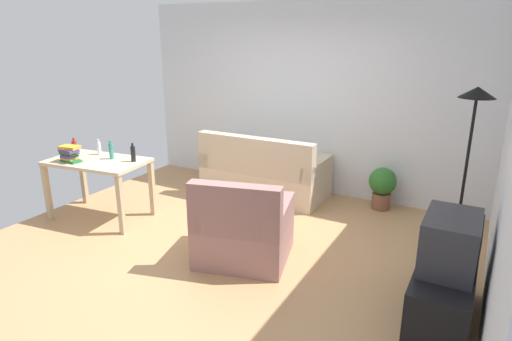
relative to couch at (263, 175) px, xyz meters
name	(u,v)px	position (x,y,z in m)	size (l,w,h in m)	color
ground_plane	(227,246)	(0.37, -1.59, -0.32)	(5.20, 4.40, 0.02)	tan
wall_rear	(306,99)	(0.37, 0.61, 1.04)	(5.20, 0.10, 2.70)	silver
couch	(263,175)	(0.00, 0.00, 0.00)	(1.74, 0.84, 0.92)	beige
tv_stand	(443,294)	(2.62, -1.87, -0.07)	(0.44, 1.10, 0.48)	black
tv	(451,243)	(2.63, -1.87, 0.39)	(0.41, 0.60, 0.44)	#2D2D33
torchiere_lamp	(472,131)	(2.62, -0.96, 1.11)	(0.32, 0.32, 1.81)	black
desk	(98,168)	(-1.45, -1.68, 0.34)	(1.27, 0.83, 0.76)	#C6B28E
potted_plant	(382,185)	(1.62, 0.31, 0.02)	(0.36, 0.36, 0.57)	brown
armchair	(243,231)	(0.70, -1.77, 0.01)	(1.08, 1.04, 0.92)	#996B66
bottle_red	(75,147)	(-1.90, -1.62, 0.55)	(0.06, 0.06, 0.22)	#AD2323
bottle_clear	(99,148)	(-1.62, -1.48, 0.54)	(0.05, 0.05, 0.20)	silver
bottle_tall	(111,151)	(-1.32, -1.55, 0.56)	(0.06, 0.06, 0.24)	teal
bottle_dark	(133,154)	(-1.00, -1.51, 0.55)	(0.06, 0.06, 0.23)	black
book_stack	(70,153)	(-1.67, -1.88, 0.55)	(0.28, 0.19, 0.20)	#236B33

